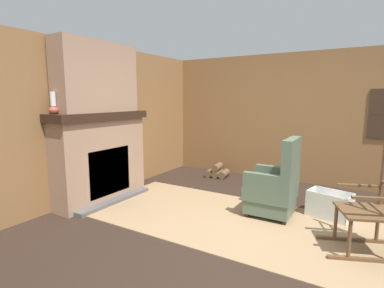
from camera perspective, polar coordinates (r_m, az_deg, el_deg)
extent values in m
plane|color=#2D2119|center=(3.64, 11.16, -16.79)|extent=(14.00, 14.00, 0.00)
cube|color=olive|center=(4.86, -19.03, 3.92)|extent=(0.06, 5.81, 2.38)
cube|color=olive|center=(5.85, 20.43, 4.59)|extent=(5.81, 0.06, 2.38)
cube|color=#9E7A60|center=(4.77, -16.96, -2.98)|extent=(0.39, 1.51, 1.24)
cube|color=black|center=(4.69, -15.61, -5.03)|extent=(0.08, 0.79, 0.70)
cube|color=#565451|center=(4.73, -14.38, -10.40)|extent=(0.16, 1.36, 0.06)
cube|color=black|center=(4.68, -17.33, 5.15)|extent=(0.49, 1.61, 0.11)
cube|color=#9E7A60|center=(4.69, -17.64, 11.98)|extent=(0.34, 1.33, 1.01)
cube|color=#997A56|center=(4.04, 6.06, -13.89)|extent=(3.66, 1.78, 0.01)
cube|color=#516651|center=(4.21, 14.72, -10.68)|extent=(0.58, 0.56, 0.24)
cube|color=#516651|center=(4.16, 14.80, -8.73)|extent=(0.61, 0.59, 0.18)
cube|color=#516651|center=(4.00, 18.37, -3.51)|extent=(0.13, 0.58, 0.64)
cube|color=#516651|center=(3.89, 13.63, -7.01)|extent=(0.54, 0.10, 0.20)
cube|color=#516651|center=(4.35, 15.53, -5.41)|extent=(0.54, 0.10, 0.20)
cylinder|color=#332319|center=(4.12, 10.41, -13.19)|extent=(0.05, 0.05, 0.06)
cylinder|color=#332319|center=(4.53, 12.48, -11.18)|extent=(0.05, 0.05, 0.06)
cylinder|color=#332319|center=(4.00, 17.13, -14.15)|extent=(0.05, 0.05, 0.06)
cylinder|color=#332319|center=(4.42, 18.57, -11.96)|extent=(0.05, 0.05, 0.06)
cube|color=brown|center=(3.51, 30.98, -18.51)|extent=(0.76, 0.34, 0.04)
cube|color=brown|center=(3.87, 28.61, -15.80)|extent=(0.76, 0.34, 0.04)
cylinder|color=brown|center=(3.35, 27.80, -15.61)|extent=(0.05, 0.05, 0.38)
cylinder|color=brown|center=(3.72, 25.71, -13.05)|extent=(0.05, 0.05, 0.38)
cylinder|color=brown|center=(3.86, 31.86, -12.71)|extent=(0.05, 0.05, 0.38)
cube|color=brown|center=(3.54, 30.24, -11.06)|extent=(0.65, 0.64, 0.02)
cylinder|color=brown|center=(3.69, 32.68, -3.19)|extent=(0.05, 0.05, 0.93)
cube|color=brown|center=(3.29, 31.84, -8.82)|extent=(0.43, 0.21, 0.02)
cube|color=brown|center=(3.66, 29.32, -6.92)|extent=(0.43, 0.21, 0.02)
cylinder|color=brown|center=(6.09, 3.54, -5.42)|extent=(0.19, 0.36, 0.14)
cylinder|color=brown|center=(6.04, 4.83, -5.54)|extent=(0.19, 0.36, 0.14)
cylinder|color=brown|center=(6.00, 6.13, -5.66)|extent=(0.19, 0.36, 0.14)
cylinder|color=brown|center=(6.01, 4.84, -4.42)|extent=(0.19, 0.36, 0.14)
cube|color=white|center=(4.44, 24.59, -12.56)|extent=(0.58, 0.43, 0.01)
cube|color=white|center=(4.31, 27.94, -11.02)|extent=(0.09, 0.31, 0.35)
cube|color=white|center=(4.47, 21.64, -9.93)|extent=(0.09, 0.31, 0.35)
cube|color=white|center=(4.52, 25.40, -9.95)|extent=(0.51, 0.13, 0.35)
cube|color=white|center=(4.25, 24.01, -11.05)|extent=(0.51, 0.13, 0.35)
ellipsoid|color=white|center=(4.38, 24.74, -10.26)|extent=(0.46, 0.34, 0.21)
ellipsoid|color=#B24C42|center=(4.28, -24.84, 5.85)|extent=(0.12, 0.12, 0.10)
cylinder|color=white|center=(4.27, -24.96, 7.79)|extent=(0.07, 0.07, 0.19)
cube|color=brown|center=(4.81, -16.37, 6.72)|extent=(0.16, 0.21, 0.13)
cube|color=silver|center=(4.74, -15.68, 6.80)|extent=(0.01, 0.04, 0.02)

